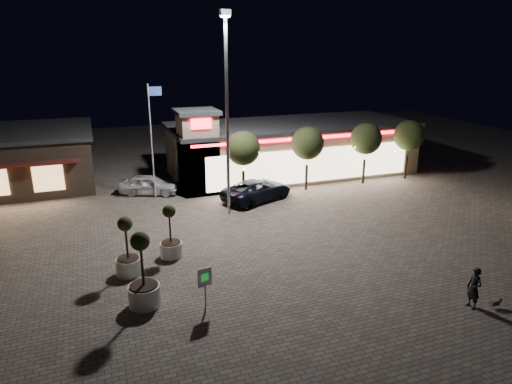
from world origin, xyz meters
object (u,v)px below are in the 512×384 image
object	(u,v)px
pedestrian	(474,288)
planter_left	(128,257)
white_sedan	(149,185)
valet_sign	(205,280)
planter_mid	(144,283)
pickup_truck	(257,190)

from	to	relation	value
pedestrian	planter_left	distance (m)	15.32
white_sedan	valet_sign	world-z (taller)	valet_sign
pedestrian	planter_left	bearing A→B (deg)	-121.49
white_sedan	planter_mid	world-z (taller)	planter_mid
pickup_truck	valet_sign	distance (m)	14.21
planter_mid	pickup_truck	bearing A→B (deg)	50.87
planter_left	white_sedan	bearing A→B (deg)	78.06
planter_left	planter_mid	xyz separation A→B (m)	(0.37, -3.05, 0.12)
planter_mid	planter_left	bearing A→B (deg)	96.87
white_sedan	planter_mid	bearing A→B (deg)	-167.51
pickup_truck	pedestrian	distance (m)	16.55
valet_sign	pickup_truck	bearing A→B (deg)	61.12
planter_left	planter_mid	world-z (taller)	planter_mid
white_sedan	pickup_truck	bearing A→B (deg)	-98.87
planter_mid	valet_sign	world-z (taller)	planter_mid
valet_sign	planter_mid	bearing A→B (deg)	154.00
planter_left	pedestrian	bearing A→B (deg)	-31.15
pickup_truck	valet_sign	xyz separation A→B (m)	(-6.86, -12.43, 0.55)
pedestrian	planter_mid	world-z (taller)	planter_mid
planter_left	valet_sign	xyz separation A→B (m)	(2.70, -4.19, 0.39)
planter_left	valet_sign	bearing A→B (deg)	-57.23
pickup_truck	planter_mid	distance (m)	14.56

